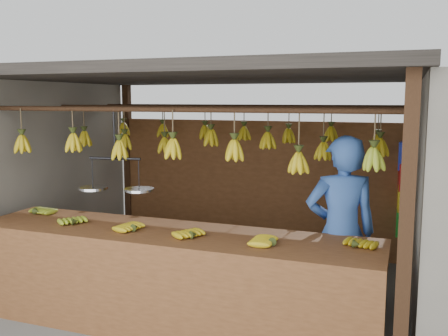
% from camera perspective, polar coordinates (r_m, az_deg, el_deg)
% --- Properties ---
extents(ground, '(80.00, 80.00, 0.00)m').
position_cam_1_polar(ground, '(5.83, -1.05, -13.15)').
color(ground, '#5B5B57').
extents(stall, '(4.30, 3.30, 2.40)m').
position_cam_1_polar(stall, '(5.75, 0.10, 6.68)').
color(stall, black).
rests_on(stall, ground).
extents(counter, '(3.79, 0.86, 0.96)m').
position_cam_1_polar(counter, '(4.53, -6.93, -9.90)').
color(counter, brown).
rests_on(counter, ground).
extents(hanging_bananas, '(3.64, 2.25, 0.40)m').
position_cam_1_polar(hanging_bananas, '(5.47, -1.04, 3.05)').
color(hanging_bananas, '#B39713').
rests_on(hanging_bananas, ground).
extents(balance_scale, '(0.74, 0.35, 0.78)m').
position_cam_1_polar(balance_scale, '(4.90, -12.27, -1.90)').
color(balance_scale, black).
rests_on(balance_scale, ground).
extents(vendor, '(0.76, 0.63, 1.78)m').
position_cam_1_polar(vendor, '(4.68, 13.21, -7.25)').
color(vendor, '#3359A5').
rests_on(vendor, ground).
extents(bag_bundles, '(0.08, 0.26, 1.16)m').
position_cam_1_polar(bag_bundles, '(6.51, 19.61, -2.16)').
color(bag_bundles, '#1426BF').
rests_on(bag_bundles, ground).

